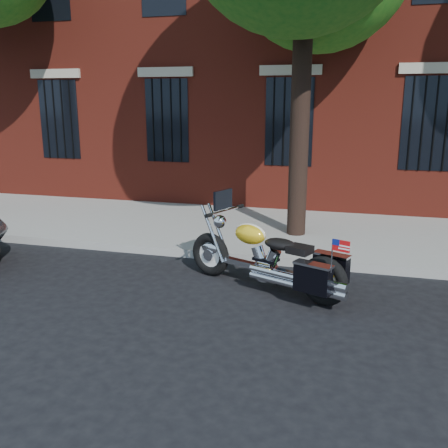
# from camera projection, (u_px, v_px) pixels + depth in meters

# --- Properties ---
(ground) EXTENTS (120.00, 120.00, 0.00)m
(ground) POSITION_uv_depth(u_px,v_px,m) (236.00, 291.00, 7.26)
(ground) COLOR black
(ground) RESTS_ON ground
(curb) EXTENTS (40.00, 0.16, 0.15)m
(curb) POSITION_uv_depth(u_px,v_px,m) (255.00, 258.00, 8.53)
(curb) COLOR gray
(curb) RESTS_ON ground
(sidewalk) EXTENTS (40.00, 3.60, 0.15)m
(sidewalk) POSITION_uv_depth(u_px,v_px,m) (274.00, 231.00, 10.29)
(sidewalk) COLOR gray
(sidewalk) RESTS_ON ground
(motorcycle) EXTENTS (2.51, 1.48, 1.40)m
(motorcycle) POSITION_uv_depth(u_px,v_px,m) (271.00, 261.00, 7.14)
(motorcycle) COLOR black
(motorcycle) RESTS_ON ground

